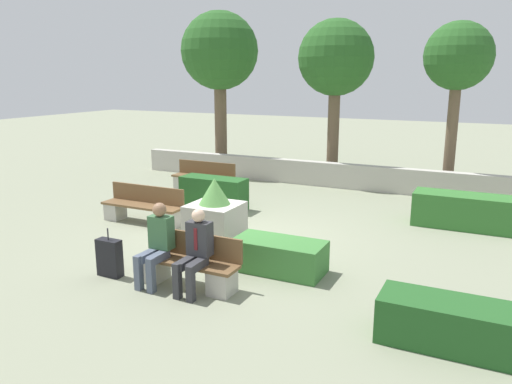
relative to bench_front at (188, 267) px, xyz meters
The scene contains 16 objects.
ground_plane 2.51m from the bench_front, 97.84° to the left, with size 60.00×60.00×0.00m, color gray.
perimeter_wall 8.09m from the bench_front, 92.41° to the left, with size 12.93×0.30×0.73m.
bench_front is the anchor object (origin of this frame).
bench_left_side 3.84m from the bench_front, 139.15° to the left, with size 2.01×0.48×0.84m.
bench_right_side 6.82m from the bench_front, 119.78° to the left, with size 1.91×0.49×0.84m.
person_seated_man 0.49m from the bench_front, 30.29° to the right, with size 0.38×0.63×1.31m.
person_seated_woman 0.66m from the bench_front, 164.74° to the right, with size 0.38×0.63×1.33m.
hedge_block_near_left 4.80m from the bench_front, 115.80° to the left, with size 1.70×0.62×0.80m.
hedge_block_near_right 1.60m from the bench_front, 48.35° to the left, with size 1.57×0.77×0.55m.
hedge_block_mid_left 6.53m from the bench_front, 54.86° to the left, with size 2.18×0.79×0.75m.
hedge_block_mid_right 3.90m from the bench_front, ahead, with size 1.64×0.72×0.59m.
planter_corner_left 2.20m from the bench_front, 109.20° to the left, with size 0.99×0.99×1.32m.
suitcase 1.44m from the bench_front, behind, with size 0.43×0.19×0.84m.
tree_leftmost 10.84m from the bench_front, 116.82° to the left, with size 2.65×2.65×5.45m.
tree_center_left 9.70m from the bench_front, 92.95° to the left, with size 2.33×2.33×5.01m.
tree_center_right 10.06m from the bench_front, 71.13° to the left, with size 1.88×1.88×4.77m.
Camera 1 is at (4.59, -8.74, 3.31)m, focal length 35.00 mm.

